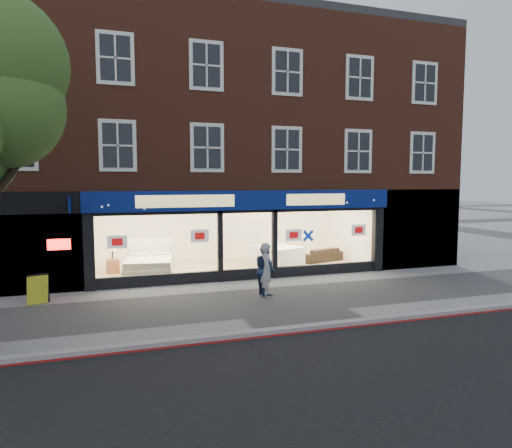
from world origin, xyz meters
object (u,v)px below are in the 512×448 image
mattress_stack (277,255)px  pedestrian_blue (266,269)px  sofa (321,255)px  pedestrian_grey (267,269)px  display_bed (149,265)px  a_board (38,289)px

mattress_stack → pedestrian_blue: (-2.10, -4.54, 0.35)m
sofa → pedestrian_blue: pedestrian_blue is taller
pedestrian_grey → pedestrian_blue: 0.17m
display_bed → pedestrian_grey: pedestrian_grey is taller
sofa → pedestrian_grey: size_ratio=1.19×
display_bed → pedestrian_blue: bearing=-41.2°
sofa → pedestrian_grey: (-4.22, -4.71, 0.45)m
sofa → pedestrian_grey: pedestrian_grey is taller
mattress_stack → pedestrian_blue: size_ratio=1.42×
a_board → pedestrian_blue: 6.86m
pedestrian_blue → a_board: bearing=79.6°
display_bed → pedestrian_blue: pedestrian_blue is taller
mattress_stack → a_board: 9.56m
display_bed → sofa: display_bed is taller
mattress_stack → sofa: size_ratio=1.17×
sofa → a_board: bearing=1.3°
sofa → a_board: a_board is taller
a_board → pedestrian_grey: size_ratio=0.52×
pedestrian_grey → pedestrian_blue: bearing=4.3°
mattress_stack → a_board: bearing=-158.2°
pedestrian_grey → sofa: bearing=-28.6°
display_bed → mattress_stack: 5.45m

